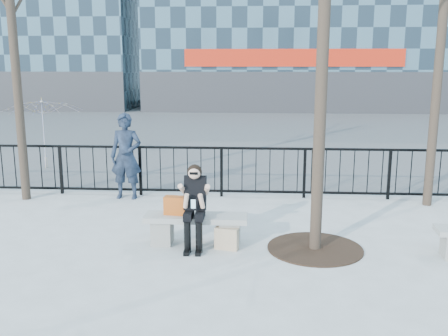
{
  "coord_description": "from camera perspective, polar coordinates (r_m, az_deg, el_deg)",
  "views": [
    {
      "loc": [
        0.96,
        -7.62,
        2.87
      ],
      "look_at": [
        0.4,
        0.8,
        1.1
      ],
      "focal_mm": 40.0,
      "sensor_mm": 36.0,
      "label": 1
    }
  ],
  "objects": [
    {
      "name": "ground",
      "position": [
        8.2,
        -3.2,
        -8.66
      ],
      "size": [
        120.0,
        120.0,
        0.0
      ],
      "primitive_type": "plane",
      "color": "#9B9B96",
      "rests_on": "ground"
    },
    {
      "name": "street_surface",
      "position": [
        22.82,
        1.36,
        4.63
      ],
      "size": [
        60.0,
        23.0,
        0.01
      ],
      "primitive_type": "cube",
      "color": "#474747",
      "rests_on": "ground"
    },
    {
      "name": "railing",
      "position": [
        10.91,
        -1.33,
        -0.41
      ],
      "size": [
        14.0,
        0.06,
        1.1
      ],
      "color": "black",
      "rests_on": "ground"
    },
    {
      "name": "tree_grate",
      "position": [
        8.1,
        10.35,
        -9.02
      ],
      "size": [
        1.5,
        1.5,
        0.02
      ],
      "primitive_type": "cylinder",
      "color": "black",
      "rests_on": "ground"
    },
    {
      "name": "bench_main",
      "position": [
        8.1,
        -3.22,
        -6.67
      ],
      "size": [
        1.65,
        0.46,
        0.49
      ],
      "color": "gray",
      "rests_on": "ground"
    },
    {
      "name": "seated_woman",
      "position": [
        7.84,
        -3.4,
        -4.48
      ],
      "size": [
        0.5,
        0.64,
        1.34
      ],
      "color": "black",
      "rests_on": "ground"
    },
    {
      "name": "handbag",
      "position": [
        8.06,
        -5.56,
        -4.28
      ],
      "size": [
        0.38,
        0.21,
        0.3
      ],
      "primitive_type": "cube",
      "rotation": [
        0.0,
        0.0,
        -0.13
      ],
      "color": "#B04B15",
      "rests_on": "bench_main"
    },
    {
      "name": "shopping_bag",
      "position": [
        7.91,
        0.31,
        -8.07
      ],
      "size": [
        0.39,
        0.23,
        0.35
      ],
      "primitive_type": "cube",
      "rotation": [
        0.0,
        0.0,
        -0.26
      ],
      "color": "#CCB490",
      "rests_on": "ground"
    },
    {
      "name": "standing_man",
      "position": [
        10.89,
        -11.13,
        1.33
      ],
      "size": [
        0.69,
        0.47,
        1.85
      ],
      "primitive_type": "imported",
      "rotation": [
        0.0,
        0.0,
        -0.04
      ],
      "color": "black",
      "rests_on": "ground"
    },
    {
      "name": "vendor_umbrella",
      "position": [
        14.59,
        -19.91,
        3.72
      ],
      "size": [
        2.71,
        2.73,
        1.97
      ],
      "primitive_type": "imported",
      "rotation": [
        0.0,
        0.0,
        0.3
      ],
      "color": "yellow",
      "rests_on": "ground"
    }
  ]
}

